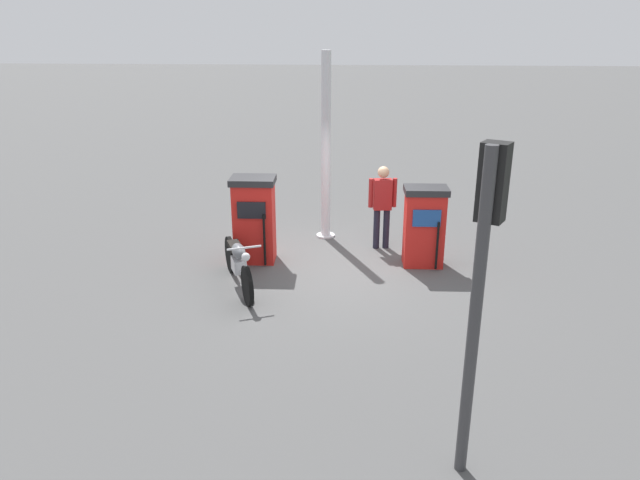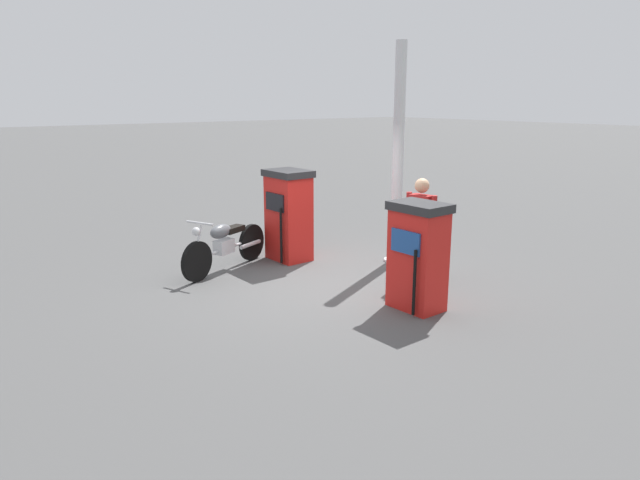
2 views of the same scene
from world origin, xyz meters
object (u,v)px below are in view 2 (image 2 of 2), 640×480
object	(u,v)px
fuel_pump_far	(418,256)
motorcycle_near_pump	(225,244)
attendant_person	(420,224)
canopy_support_pole	(398,160)
fuel_pump_near	(289,215)

from	to	relation	value
fuel_pump_far	motorcycle_near_pump	size ratio (longest dim) A/B	0.76
attendant_person	fuel_pump_far	bearing A→B (deg)	41.77
attendant_person	canopy_support_pole	world-z (taller)	canopy_support_pole
fuel_pump_far	canopy_support_pole	world-z (taller)	canopy_support_pole
fuel_pump_near	motorcycle_near_pump	world-z (taller)	fuel_pump_near
attendant_person	fuel_pump_near	bearing A→B (deg)	-70.79
attendant_person	canopy_support_pole	distance (m)	1.60
fuel_pump_far	attendant_person	size ratio (longest dim) A/B	0.89
fuel_pump_near	fuel_pump_far	xyz separation A→B (m)	(0.00, 3.23, -0.07)
fuel_pump_far	motorcycle_near_pump	bearing A→B (deg)	-68.65
motorcycle_near_pump	canopy_support_pole	xyz separation A→B (m)	(-2.78, 1.35, 1.40)
fuel_pump_far	canopy_support_pole	bearing A→B (deg)	-127.40
motorcycle_near_pump	canopy_support_pole	size ratio (longest dim) A/B	0.52
fuel_pump_near	attendant_person	world-z (taller)	attendant_person
motorcycle_near_pump	fuel_pump_far	bearing A→B (deg)	111.35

